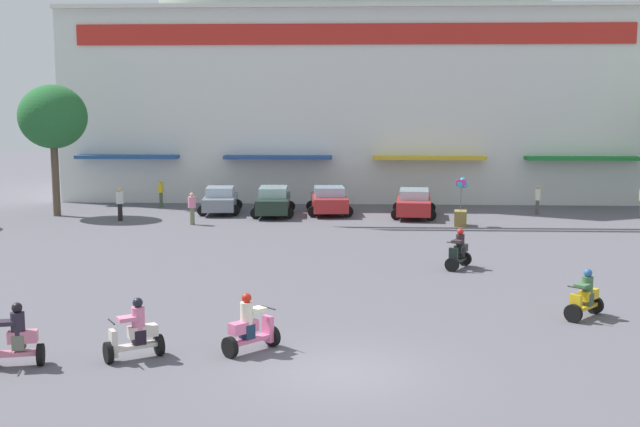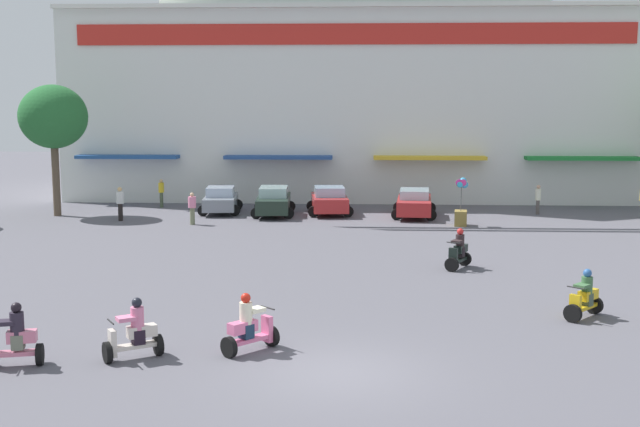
# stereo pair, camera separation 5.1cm
# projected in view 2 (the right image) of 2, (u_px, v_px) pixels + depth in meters

# --- Properties ---
(ground_plane) EXTENTS (128.00, 128.00, 0.00)m
(ground_plane) POSITION_uv_depth(u_px,v_px,m) (348.00, 261.00, 31.34)
(ground_plane) COLOR #595760
(colonial_building) EXTENTS (35.43, 17.73, 20.45)m
(colonial_building) POSITION_uv_depth(u_px,v_px,m) (353.00, 57.00, 53.24)
(colonial_building) COLOR silver
(colonial_building) RESTS_ON ground
(plaza_tree_0) EXTENTS (3.63, 3.40, 7.03)m
(plaza_tree_0) POSITION_uv_depth(u_px,v_px,m) (53.00, 118.00, 42.65)
(plaza_tree_0) COLOR brown
(plaza_tree_0) RESTS_ON ground
(parked_car_0) EXTENTS (2.52, 4.05, 1.46)m
(parked_car_0) POSITION_uv_depth(u_px,v_px,m) (221.00, 200.00, 44.38)
(parked_car_0) COLOR gray
(parked_car_0) RESTS_ON ground
(parked_car_1) EXTENTS (2.46, 4.54, 1.54)m
(parked_car_1) POSITION_uv_depth(u_px,v_px,m) (274.00, 201.00, 43.51)
(parked_car_1) COLOR #1E2D23
(parked_car_1) RESTS_ON ground
(parked_car_2) EXTENTS (2.68, 4.01, 1.51)m
(parked_car_2) POSITION_uv_depth(u_px,v_px,m) (329.00, 200.00, 43.90)
(parked_car_2) COLOR #AF2626
(parked_car_2) RESTS_ON ground
(parked_car_3) EXTENTS (2.59, 4.62, 1.47)m
(parked_car_3) POSITION_uv_depth(u_px,v_px,m) (414.00, 203.00, 42.97)
(parked_car_3) COLOR #B22426
(parked_car_3) RESTS_ON ground
(scooter_rider_1) EXTENTS (1.36, 1.43, 1.43)m
(scooter_rider_1) POSITION_uv_depth(u_px,v_px,m) (585.00, 298.00, 23.05)
(scooter_rider_1) COLOR black
(scooter_rider_1) RESTS_ON ground
(scooter_rider_3) EXTENTS (1.40, 1.44, 1.52)m
(scooter_rider_3) POSITION_uv_depth(u_px,v_px,m) (249.00, 328.00, 19.92)
(scooter_rider_3) COLOR black
(scooter_rider_3) RESTS_ON ground
(scooter_rider_4) EXTENTS (1.13, 1.49, 1.50)m
(scooter_rider_4) POSITION_uv_depth(u_px,v_px,m) (459.00, 252.00, 29.77)
(scooter_rider_4) COLOR black
(scooter_rider_4) RESTS_ON ground
(scooter_rider_5) EXTENTS (1.46, 1.19, 1.51)m
(scooter_rider_5) POSITION_uv_depth(u_px,v_px,m) (134.00, 334.00, 19.40)
(scooter_rider_5) COLOR black
(scooter_rider_5) RESTS_ON ground
(scooter_rider_6) EXTENTS (1.41, 0.82, 1.54)m
(scooter_rider_6) POSITION_uv_depth(u_px,v_px,m) (14.00, 340.00, 18.84)
(scooter_rider_6) COLOR black
(scooter_rider_6) RESTS_ON ground
(pedestrian_0) EXTENTS (0.40, 0.40, 1.63)m
(pedestrian_0) POSITION_uv_depth(u_px,v_px,m) (538.00, 197.00, 43.76)
(pedestrian_0) COLOR #57504B
(pedestrian_0) RESTS_ON ground
(pedestrian_1) EXTENTS (0.53, 0.53, 1.76)m
(pedestrian_1) POSITION_uv_depth(u_px,v_px,m) (120.00, 202.00, 41.46)
(pedestrian_1) COLOR black
(pedestrian_1) RESTS_ON ground
(pedestrian_2) EXTENTS (0.41, 0.41, 1.65)m
(pedestrian_2) POSITION_uv_depth(u_px,v_px,m) (161.00, 191.00, 46.55)
(pedestrian_2) COLOR #435038
(pedestrian_2) RESTS_ON ground
(pedestrian_4) EXTENTS (0.45, 0.45, 1.62)m
(pedestrian_4) POSITION_uv_depth(u_px,v_px,m) (192.00, 207.00, 40.19)
(pedestrian_4) COLOR #707757
(pedestrian_4) RESTS_ON ground
(balloon_vendor_cart) EXTENTS (0.71, 0.97, 2.39)m
(balloon_vendor_cart) POSITION_uv_depth(u_px,v_px,m) (461.00, 205.00, 39.87)
(balloon_vendor_cart) COLOR olive
(balloon_vendor_cart) RESTS_ON ground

